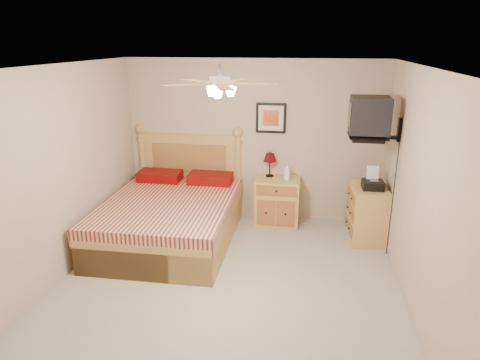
{
  "coord_description": "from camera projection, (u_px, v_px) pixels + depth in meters",
  "views": [
    {
      "loc": [
        0.86,
        -4.24,
        2.75
      ],
      "look_at": [
        0.01,
        0.9,
        1.04
      ],
      "focal_mm": 32.0,
      "sensor_mm": 36.0,
      "label": 1
    }
  ],
  "objects": [
    {
      "name": "wall_back",
      "position": [
        253.0,
        141.0,
        6.69
      ],
      "size": [
        4.0,
        0.04,
        2.5
      ],
      "primitive_type": "cube",
      "color": "tan",
      "rests_on": "ground"
    },
    {
      "name": "bed",
      "position": [
        168.0,
        192.0,
        5.95
      ],
      "size": [
        1.75,
        2.29,
        1.47
      ],
      "primitive_type": null,
      "rotation": [
        0.0,
        0.0,
        0.01
      ],
      "color": "tan",
      "rests_on": "ground"
    },
    {
      "name": "wall_tv",
      "position": [
        382.0,
        118.0,
        5.39
      ],
      "size": [
        0.56,
        0.46,
        0.58
      ],
      "primitive_type": null,
      "color": "black",
      "rests_on": "wall_right"
    },
    {
      "name": "wall_right",
      "position": [
        421.0,
        198.0,
        4.27
      ],
      "size": [
        0.04,
        4.5,
        2.5
      ],
      "primitive_type": "cube",
      "color": "tan",
      "rests_on": "ground"
    },
    {
      "name": "ceiling_fan",
      "position": [
        220.0,
        83.0,
        4.05
      ],
      "size": [
        1.14,
        1.14,
        0.28
      ],
      "primitive_type": null,
      "color": "white",
      "rests_on": "ceiling"
    },
    {
      "name": "framed_picture",
      "position": [
        271.0,
        118.0,
        6.51
      ],
      "size": [
        0.46,
        0.04,
        0.46
      ],
      "primitive_type": "cube",
      "color": "black",
      "rests_on": "wall_back"
    },
    {
      "name": "table_lamp",
      "position": [
        270.0,
        165.0,
        6.61
      ],
      "size": [
        0.23,
        0.23,
        0.38
      ],
      "primitive_type": null,
      "rotation": [
        0.0,
        0.0,
        0.14
      ],
      "color": "#580611",
      "rests_on": "nightstand"
    },
    {
      "name": "ceiling",
      "position": [
        224.0,
        67.0,
        4.19
      ],
      "size": [
        4.0,
        4.5,
        0.04
      ],
      "primitive_type": "cube",
      "color": "white",
      "rests_on": "ground"
    },
    {
      "name": "nightstand",
      "position": [
        277.0,
        201.0,
        6.67
      ],
      "size": [
        0.68,
        0.51,
        0.73
      ],
      "primitive_type": "cube",
      "rotation": [
        0.0,
        0.0,
        -0.01
      ],
      "color": "tan",
      "rests_on": "ground"
    },
    {
      "name": "magazine_upper",
      "position": [
        365.0,
        179.0,
        6.17
      ],
      "size": [
        0.3,
        0.33,
        0.02
      ],
      "primitive_type": "imported",
      "rotation": [
        0.0,
        0.0,
        0.43
      ],
      "color": "gray",
      "rests_on": "magazine_lower"
    },
    {
      "name": "floor",
      "position": [
        226.0,
        289.0,
        4.97
      ],
      "size": [
        4.5,
        4.5,
        0.0
      ],
      "primitive_type": "plane",
      "color": "#9A968B",
      "rests_on": "ground"
    },
    {
      "name": "fax_machine",
      "position": [
        373.0,
        178.0,
        5.85
      ],
      "size": [
        0.29,
        0.31,
        0.3
      ],
      "primitive_type": null,
      "rotation": [
        0.0,
        0.0,
        0.04
      ],
      "color": "black",
      "rests_on": "dresser"
    },
    {
      "name": "lotion_bottle",
      "position": [
        287.0,
        172.0,
        6.46
      ],
      "size": [
        0.12,
        0.12,
        0.26
      ],
      "primitive_type": "imported",
      "rotation": [
        0.0,
        0.0,
        -0.24
      ],
      "color": "white",
      "rests_on": "nightstand"
    },
    {
      "name": "wall_front",
      "position": [
        149.0,
        313.0,
        2.47
      ],
      "size": [
        4.0,
        0.04,
        2.5
      ],
      "primitive_type": "cube",
      "color": "tan",
      "rests_on": "ground"
    },
    {
      "name": "dresser",
      "position": [
        367.0,
        213.0,
        6.09
      ],
      "size": [
        0.52,
        0.71,
        0.8
      ],
      "primitive_type": "cube",
      "rotation": [
        0.0,
        0.0,
        0.07
      ],
      "color": "tan",
      "rests_on": "ground"
    },
    {
      "name": "wall_left",
      "position": [
        54.0,
        178.0,
        4.89
      ],
      "size": [
        0.04,
        4.5,
        2.5
      ],
      "primitive_type": "cube",
      "color": "tan",
      "rests_on": "ground"
    },
    {
      "name": "magazine_lower",
      "position": [
        365.0,
        181.0,
        6.19
      ],
      "size": [
        0.31,
        0.35,
        0.03
      ],
      "primitive_type": "imported",
      "rotation": [
        0.0,
        0.0,
        -0.39
      ],
      "color": "beige",
      "rests_on": "dresser"
    }
  ]
}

